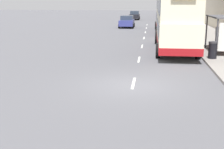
% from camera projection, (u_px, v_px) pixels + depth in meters
% --- Properties ---
extents(ground_plane, '(220.00, 220.00, 0.00)m').
position_uv_depth(ground_plane, '(133.00, 86.00, 13.77)').
color(ground_plane, '#515156').
extents(pavement, '(5.00, 93.00, 0.14)m').
position_uv_depth(pavement, '(188.00, 24.00, 50.12)').
color(pavement, gray).
rests_on(pavement, ground_plane).
extents(lane_mark_0, '(0.12, 2.00, 0.01)m').
position_uv_depth(lane_mark_0, '(134.00, 83.00, 14.17)').
color(lane_mark_0, silver).
rests_on(lane_mark_0, ground_plane).
extents(lane_mark_1, '(0.12, 2.00, 0.01)m').
position_uv_depth(lane_mark_1, '(139.00, 59.00, 19.88)').
color(lane_mark_1, silver).
rests_on(lane_mark_1, ground_plane).
extents(lane_mark_2, '(0.12, 2.00, 0.01)m').
position_uv_depth(lane_mark_2, '(142.00, 46.00, 25.58)').
color(lane_mark_2, silver).
rests_on(lane_mark_2, ground_plane).
extents(lane_mark_3, '(0.12, 2.00, 0.01)m').
position_uv_depth(lane_mark_3, '(144.00, 38.00, 31.29)').
color(lane_mark_3, silver).
rests_on(lane_mark_3, ground_plane).
extents(lane_mark_4, '(0.12, 2.00, 0.01)m').
position_uv_depth(lane_mark_4, '(145.00, 32.00, 37.00)').
color(lane_mark_4, silver).
rests_on(lane_mark_4, ground_plane).
extents(lane_mark_5, '(0.12, 2.00, 0.01)m').
position_uv_depth(lane_mark_5, '(146.00, 28.00, 42.71)').
color(lane_mark_5, silver).
rests_on(lane_mark_5, ground_plane).
extents(lane_mark_6, '(0.12, 2.00, 0.01)m').
position_uv_depth(lane_mark_6, '(147.00, 25.00, 48.41)').
color(lane_mark_6, silver).
rests_on(lane_mark_6, ground_plane).
extents(double_decker_bus_near, '(2.85, 10.74, 4.30)m').
position_uv_depth(double_decker_bus_near, '(176.00, 20.00, 22.91)').
color(double_decker_bus_near, beige).
rests_on(double_decker_bus_near, ground_plane).
extents(double_decker_bus_ahead, '(2.85, 11.55, 4.30)m').
position_uv_depth(double_decker_bus_ahead, '(168.00, 13.00, 36.34)').
color(double_decker_bus_ahead, beige).
rests_on(double_decker_bus_ahead, ground_plane).
extents(car_0, '(2.02, 4.43, 1.83)m').
position_uv_depth(car_0, '(163.00, 13.00, 70.54)').
color(car_0, black).
rests_on(car_0, ground_plane).
extents(car_1, '(2.09, 3.98, 1.65)m').
position_uv_depth(car_1, '(127.00, 22.00, 43.14)').
color(car_1, navy).
rests_on(car_1, ground_plane).
extents(car_2, '(2.06, 4.58, 1.69)m').
position_uv_depth(car_2, '(135.00, 15.00, 61.53)').
color(car_2, black).
rests_on(car_2, ground_plane).
extents(pedestrian_at_shelter, '(0.31, 0.31, 1.57)m').
position_uv_depth(pedestrian_at_shelter, '(217.00, 34.00, 26.37)').
color(pedestrian_at_shelter, '#23232D').
rests_on(pedestrian_at_shelter, ground_plane).
extents(litter_bin, '(0.55, 0.55, 1.05)m').
position_uv_depth(litter_bin, '(213.00, 50.00, 19.36)').
color(litter_bin, black).
rests_on(litter_bin, ground_plane).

